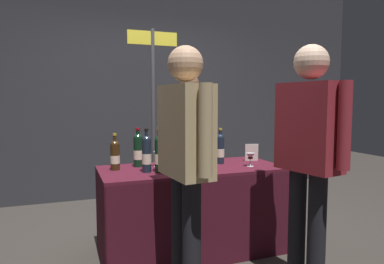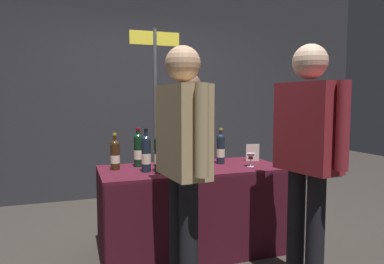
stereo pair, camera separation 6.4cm
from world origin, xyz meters
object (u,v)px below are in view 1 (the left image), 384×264
(wine_glass_near_vendor, at_px, (250,157))
(vendor_presenter, at_px, (189,134))
(wine_glass_mid, at_px, (157,155))
(flower_vase, at_px, (207,157))
(featured_wine_bottle, at_px, (138,150))
(taster_foreground_right, at_px, (309,145))
(tasting_table, at_px, (192,193))
(display_bottle_0, at_px, (147,153))
(booth_signpost, at_px, (153,101))

(wine_glass_near_vendor, relative_size, vendor_presenter, 0.07)
(wine_glass_mid, height_order, flower_vase, flower_vase)
(featured_wine_bottle, distance_m, taster_foreground_right, 1.40)
(flower_vase, bearing_deg, taster_foreground_right, -56.57)
(flower_vase, relative_size, taster_foreground_right, 0.23)
(tasting_table, bearing_deg, wine_glass_near_vendor, -16.54)
(wine_glass_mid, bearing_deg, featured_wine_bottle, 164.44)
(flower_vase, distance_m, taster_foreground_right, 0.83)
(taster_foreground_right, bearing_deg, vendor_presenter, -0.70)
(display_bottle_0, distance_m, flower_vase, 0.49)
(taster_foreground_right, bearing_deg, booth_signpost, 4.49)
(tasting_table, bearing_deg, flower_vase, -67.58)
(featured_wine_bottle, distance_m, vendor_presenter, 0.85)
(vendor_presenter, xyz_separation_m, taster_foreground_right, (0.29, -1.57, 0.05))
(tasting_table, bearing_deg, display_bottle_0, -169.52)
(wine_glass_mid, distance_m, flower_vase, 0.46)
(flower_vase, xyz_separation_m, booth_signpost, (-0.11, 1.34, 0.46))
(featured_wine_bottle, height_order, vendor_presenter, vendor_presenter)
(tasting_table, height_order, wine_glass_mid, wine_glass_mid)
(wine_glass_near_vendor, bearing_deg, vendor_presenter, 106.15)
(featured_wine_bottle, bearing_deg, tasting_table, -22.62)
(tasting_table, distance_m, display_bottle_0, 0.56)
(booth_signpost, bearing_deg, vendor_presenter, -58.65)
(display_bottle_0, distance_m, wine_glass_near_vendor, 0.90)
(wine_glass_mid, xyz_separation_m, booth_signpost, (0.22, 1.04, 0.47))
(wine_glass_mid, bearing_deg, vendor_presenter, 49.47)
(tasting_table, xyz_separation_m, featured_wine_bottle, (-0.43, 0.18, 0.38))
(display_bottle_0, bearing_deg, flower_vase, -11.20)
(wine_glass_near_vendor, bearing_deg, display_bottle_0, 175.67)
(display_bottle_0, distance_m, vendor_presenter, 1.02)
(tasting_table, distance_m, flower_vase, 0.38)
(featured_wine_bottle, xyz_separation_m, wine_glass_mid, (0.16, -0.04, -0.05))
(vendor_presenter, bearing_deg, booth_signpost, -137.29)
(featured_wine_bottle, height_order, flower_vase, flower_vase)
(wine_glass_near_vendor, bearing_deg, booth_signpost, 111.78)
(booth_signpost, bearing_deg, taster_foreground_right, -74.46)
(taster_foreground_right, bearing_deg, featured_wine_bottle, 31.54)
(wine_glass_near_vendor, relative_size, taster_foreground_right, 0.07)
(flower_vase, height_order, booth_signpost, booth_signpost)
(display_bottle_0, bearing_deg, wine_glass_near_vendor, -4.33)
(wine_glass_mid, distance_m, booth_signpost, 1.16)
(display_bottle_0, relative_size, wine_glass_near_vendor, 2.98)
(featured_wine_bottle, xyz_separation_m, display_bottle_0, (0.02, -0.25, 0.00))
(featured_wine_bottle, relative_size, display_bottle_0, 0.96)
(wine_glass_near_vendor, bearing_deg, taster_foreground_right, -87.02)
(featured_wine_bottle, distance_m, wine_glass_near_vendor, 0.96)
(wine_glass_near_vendor, xyz_separation_m, booth_signpost, (-0.53, 1.31, 0.48))
(flower_vase, bearing_deg, tasting_table, 112.42)
(featured_wine_bottle, xyz_separation_m, wine_glass_near_vendor, (0.91, -0.32, -0.06))
(featured_wine_bottle, height_order, display_bottle_0, display_bottle_0)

